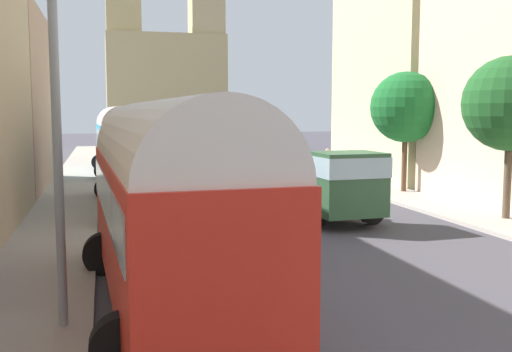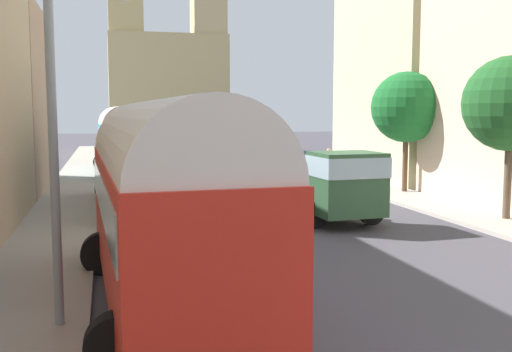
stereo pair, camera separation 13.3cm
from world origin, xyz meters
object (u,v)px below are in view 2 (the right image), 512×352
at_px(parked_bus_1, 139,152).
at_px(car_2, 199,182).
at_px(streetlamp_near, 65,126).
at_px(parked_bus_0, 165,194).
at_px(parked_bus_2, 120,136).
at_px(pedestrian_0, 328,162).
at_px(cargo_truck_0, 328,184).
at_px(car_3, 156,153).
at_px(car_1, 202,153).
at_px(car_0, 236,164).
at_px(pedestrian_1, 352,163).

height_order(parked_bus_1, car_2, parked_bus_1).
bearing_deg(parked_bus_1, streetlamp_near, -98.29).
relative_size(parked_bus_0, streetlamp_near, 1.58).
xyz_separation_m(parked_bus_0, parked_bus_1, (0.16, 12.27, 0.01)).
bearing_deg(parked_bus_2, pedestrian_0, -31.46).
distance_m(parked_bus_1, car_2, 3.91).
height_order(cargo_truck_0, car_3, cargo_truck_0).
xyz_separation_m(cargo_truck_0, car_1, (-0.72, 24.30, -0.51)).
relative_size(parked_bus_0, car_0, 2.42).
xyz_separation_m(parked_bus_1, cargo_truck_0, (6.36, -4.07, -1.00)).
xyz_separation_m(car_2, streetlamp_near, (-4.64, -15.41, 2.87)).
bearing_deg(cargo_truck_0, car_3, 99.24).
height_order(parked_bus_2, car_2, parked_bus_2).
distance_m(parked_bus_1, pedestrian_0, 13.12).
height_order(car_3, pedestrian_1, pedestrian_1).
relative_size(parked_bus_1, car_2, 2.56).
bearing_deg(parked_bus_2, parked_bus_1, -88.25).
relative_size(car_1, pedestrian_1, 2.43).
height_order(pedestrian_1, streetlamp_near, streetlamp_near).
bearing_deg(parked_bus_1, parked_bus_2, 91.75).
xyz_separation_m(parked_bus_0, car_1, (5.80, 32.49, -1.50)).
bearing_deg(pedestrian_1, streetlamp_near, -125.28).
bearing_deg(pedestrian_0, car_0, 148.66).
height_order(parked_bus_2, car_1, parked_bus_2).
bearing_deg(car_0, parked_bus_2, 148.46).
height_order(cargo_truck_0, streetlamp_near, streetlamp_near).
relative_size(car_3, streetlamp_near, 0.73).
distance_m(parked_bus_0, car_1, 33.04).
bearing_deg(cargo_truck_0, pedestrian_1, 62.46).
xyz_separation_m(car_2, car_3, (-0.40, 18.33, 0.06)).
distance_m(parked_bus_0, car_2, 14.98).
xyz_separation_m(parked_bus_2, car_3, (2.77, 6.45, -1.53)).
xyz_separation_m(parked_bus_1, pedestrian_0, (10.79, 7.35, -1.25)).
distance_m(parked_bus_1, car_0, 11.98).
height_order(parked_bus_0, pedestrian_0, parked_bus_0).
relative_size(parked_bus_1, car_0, 2.39).
bearing_deg(car_0, car_1, 92.64).
distance_m(parked_bus_0, parked_bus_1, 12.27).
relative_size(parked_bus_0, cargo_truck_0, 1.32).
bearing_deg(car_0, streetlamp_near, -108.97).
relative_size(car_1, car_2, 1.20).
relative_size(parked_bus_2, pedestrian_0, 5.44).
bearing_deg(pedestrian_0, parked_bus_1, -145.74).
bearing_deg(car_2, parked_bus_1, -139.40).
bearing_deg(car_2, parked_bus_0, -101.21).
distance_m(cargo_truck_0, pedestrian_0, 12.26).
relative_size(parked_bus_2, car_2, 2.67).
bearing_deg(streetlamp_near, pedestrian_1, 54.72).
relative_size(cargo_truck_0, streetlamp_near, 1.19).
xyz_separation_m(car_0, car_3, (-3.77, 10.46, -0.02)).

